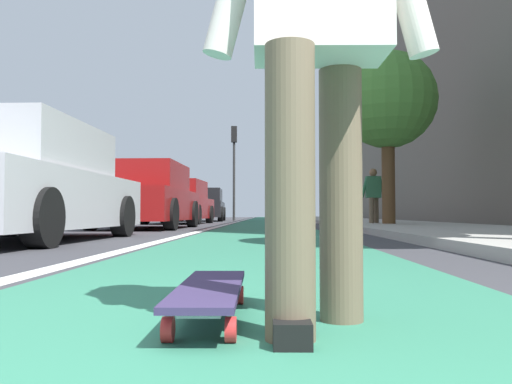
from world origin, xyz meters
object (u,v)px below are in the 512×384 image
(street_tree_mid, at_px, (388,101))
(pedestrian_distant, at_px, (373,194))
(parked_car_near, at_px, (20,186))
(skateboard, at_px, (210,291))
(skater_person, at_px, (319,20))
(parked_car_end, at_px, (203,206))
(traffic_light, at_px, (234,156))
(parked_car_far, at_px, (179,203))
(parked_car_mid, at_px, (146,197))

(street_tree_mid, height_order, pedestrian_distant, street_tree_mid)
(street_tree_mid, xyz_separation_m, pedestrian_distant, (0.83, 0.20, -2.20))
(street_tree_mid, relative_size, pedestrian_distant, 2.85)
(parked_car_near, distance_m, pedestrian_distant, 9.02)
(parked_car_near, bearing_deg, street_tree_mid, -44.38)
(skateboard, bearing_deg, parked_car_near, 31.58)
(skater_person, xyz_separation_m, parked_car_near, (4.92, 3.28, -0.24))
(parked_car_end, xyz_separation_m, pedestrian_distant, (-10.84, -5.73, 0.13))
(pedestrian_distant, bearing_deg, street_tree_mid, -166.74)
(skater_person, xyz_separation_m, traffic_light, (24.41, 1.92, 2.28))
(parked_car_far, xyz_separation_m, street_tree_mid, (-5.32, -5.95, 2.35))
(traffic_light, distance_m, pedestrian_distant, 13.51)
(skater_person, bearing_deg, traffic_light, 4.50)
(traffic_light, bearing_deg, parked_car_far, 170.59)
(skater_person, xyz_separation_m, pedestrian_distant, (11.85, -2.50, -0.08))
(parked_car_mid, height_order, parked_car_far, parked_car_mid)
(parked_car_end, bearing_deg, parked_car_near, 179.86)
(skater_person, height_order, parked_car_near, skater_person)
(parked_car_end, bearing_deg, pedestrian_distant, -152.12)
(pedestrian_distant, bearing_deg, parked_car_near, 140.20)
(skateboard, relative_size, skater_person, 0.51)
(parked_car_near, xyz_separation_m, parked_car_far, (11.43, -0.02, 0.01))
(skateboard, relative_size, parked_car_end, 0.18)
(skateboard, bearing_deg, pedestrian_distant, -13.64)
(parked_car_near, distance_m, street_tree_mid, 8.86)
(parked_car_far, relative_size, parked_car_end, 0.92)
(skateboard, distance_m, traffic_light, 24.51)
(parked_car_near, bearing_deg, parked_car_mid, -2.87)
(skateboard, relative_size, parked_car_near, 0.19)
(skateboard, xyz_separation_m, parked_car_far, (16.20, 2.91, 0.62))
(pedestrian_distant, bearing_deg, skateboard, 166.36)
(parked_car_near, distance_m, parked_car_end, 17.77)
(parked_car_mid, bearing_deg, parked_car_far, 2.49)
(parked_car_near, height_order, street_tree_mid, street_tree_mid)
(parked_car_end, bearing_deg, parked_car_mid, -178.89)
(parked_car_near, relative_size, parked_car_end, 0.95)
(skater_person, height_order, pedestrian_distant, skater_person)
(parked_car_mid, relative_size, pedestrian_distant, 2.87)
(parked_car_near, bearing_deg, skater_person, -146.32)
(skateboard, relative_size, parked_car_far, 0.20)
(parked_car_mid, height_order, traffic_light, traffic_light)
(parked_car_mid, bearing_deg, parked_car_end, 1.11)
(parked_car_near, height_order, parked_car_end, parked_car_end)
(parked_car_far, bearing_deg, pedestrian_distant, -128.00)
(skater_person, height_order, parked_car_far, skater_person)
(parked_car_mid, xyz_separation_m, street_tree_mid, (0.55, -5.69, 2.33))
(traffic_light, bearing_deg, pedestrian_distant, -160.61)
(parked_car_far, distance_m, pedestrian_distant, 7.30)
(traffic_light, height_order, pedestrian_distant, traffic_light)
(skater_person, bearing_deg, parked_car_end, 8.12)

